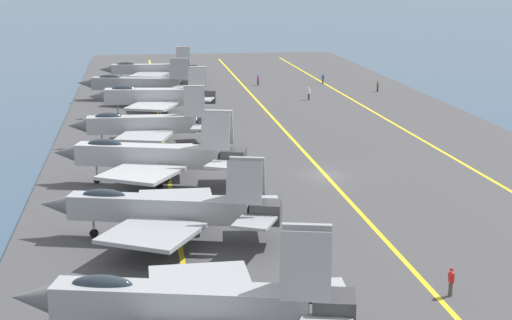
{
  "coord_description": "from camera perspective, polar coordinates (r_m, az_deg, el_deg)",
  "views": [
    {
      "loc": [
        -67.38,
        16.64,
        18.91
      ],
      "look_at": [
        -3.31,
        6.94,
        2.9
      ],
      "focal_mm": 55.0,
      "sensor_mm": 36.0,
      "label": 1
    }
  ],
  "objects": [
    {
      "name": "parked_jet_eighth",
      "position": [
        129.52,
        -7.65,
        6.58
      ],
      "size": [
        14.51,
        15.94,
        5.92
      ],
      "color": "#93999E",
      "rests_on": "carrier_deck"
    },
    {
      "name": "deck_stripe_edge_line",
      "position": [
        69.91,
        -6.32,
        -1.56
      ],
      "size": [
        188.36,
        1.1,
        0.01
      ],
      "primitive_type": "cube",
      "rotation": [
        0.0,
        0.0,
        -0.0
      ],
      "color": "yellow",
      "rests_on": "carrier_deck"
    },
    {
      "name": "parked_jet_fifth",
      "position": [
        83.5,
        -8.06,
        2.59
      ],
      "size": [
        12.87,
        15.47,
        6.35
      ],
      "color": "#9EA3A8",
      "rests_on": "carrier_deck"
    },
    {
      "name": "parked_jet_second",
      "position": [
        39.41,
        -5.01,
        -10.4
      ],
      "size": [
        14.11,
        17.26,
        6.51
      ],
      "color": "#93999E",
      "rests_on": "carrier_deck"
    },
    {
      "name": "parked_jet_seventh",
      "position": [
        113.01,
        -8.46,
        5.49
      ],
      "size": [
        12.95,
        17.47,
        6.01
      ],
      "color": "gray",
      "rests_on": "carrier_deck"
    },
    {
      "name": "parked_jet_fourth",
      "position": [
        68.2,
        -7.56,
        0.31
      ],
      "size": [
        14.03,
        17.1,
        6.71
      ],
      "color": "#A8AAAF",
      "rests_on": "carrier_deck"
    },
    {
      "name": "parked_jet_third",
      "position": [
        54.46,
        -6.7,
        -3.55
      ],
      "size": [
        13.61,
        17.04,
        6.02
      ],
      "color": "#93999E",
      "rests_on": "carrier_deck"
    },
    {
      "name": "deck_stripe_centerline",
      "position": [
        71.83,
        5.08,
        -1.11
      ],
      "size": [
        188.36,
        0.36,
        0.01
      ],
      "primitive_type": "cube",
      "color": "yellow",
      "rests_on": "carrier_deck"
    },
    {
      "name": "carrier_deck",
      "position": [
        71.88,
        5.08,
        -1.26
      ],
      "size": [
        209.29,
        51.68,
        0.4
      ],
      "primitive_type": "cube",
      "color": "#424244",
      "rests_on": "ground"
    },
    {
      "name": "ground_plane",
      "position": [
        71.93,
        5.08,
        -1.42
      ],
      "size": [
        2000.0,
        2000.0,
        0.0
      ],
      "primitive_type": "plane",
      "color": "#334C66"
    },
    {
      "name": "crew_brown_vest",
      "position": [
        121.08,
        8.84,
        5.36
      ],
      "size": [
        0.39,
        0.28,
        1.67
      ],
      "color": "#232328",
      "rests_on": "carrier_deck"
    },
    {
      "name": "parked_jet_sixth",
      "position": [
        99.26,
        -7.4,
        4.6
      ],
      "size": [
        14.04,
        16.06,
        6.42
      ],
      "color": "#A8AAAF",
      "rests_on": "carrier_deck"
    },
    {
      "name": "crew_red_vest",
      "position": [
        46.96,
        14.0,
        -8.5
      ],
      "size": [
        0.41,
        0.3,
        1.75
      ],
      "color": "#4C473D",
      "rests_on": "carrier_deck"
    },
    {
      "name": "crew_white_vest",
      "position": [
        112.46,
        3.87,
        4.88
      ],
      "size": [
        0.43,
        0.46,
        1.78
      ],
      "color": "#383328",
      "rests_on": "carrier_deck"
    },
    {
      "name": "crew_blue_vest",
      "position": [
        128.5,
        4.89,
        5.95
      ],
      "size": [
        0.36,
        0.44,
        1.63
      ],
      "color": "#383328",
      "rests_on": "carrier_deck"
    },
    {
      "name": "crew_purple_vest",
      "position": [
        126.24,
        0.15,
        5.87
      ],
      "size": [
        0.44,
        0.37,
        1.69
      ],
      "color": "#232328",
      "rests_on": "carrier_deck"
    },
    {
      "name": "deck_stripe_foul_line",
      "position": [
        76.38,
        15.5,
        -0.66
      ],
      "size": [
        188.34,
        3.08,
        0.01
      ],
      "primitive_type": "cube",
      "rotation": [
        0.0,
        0.0,
        0.01
      ],
      "color": "yellow",
      "rests_on": "carrier_deck"
    }
  ]
}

